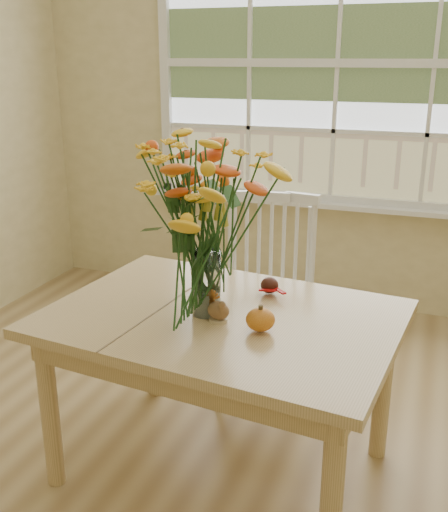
% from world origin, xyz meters
% --- Properties ---
extents(wall_back, '(4.00, 0.02, 2.70)m').
position_xyz_m(wall_back, '(0.00, 2.25, 1.35)').
color(wall_back, '#CBBC82').
rests_on(wall_back, floor).
extents(window, '(2.42, 0.12, 1.74)m').
position_xyz_m(window, '(0.00, 2.21, 1.53)').
color(window, silver).
rests_on(window, wall_back).
extents(dining_table, '(1.36, 1.04, 0.68)m').
position_xyz_m(dining_table, '(-0.06, 0.38, 0.59)').
color(dining_table, tan).
rests_on(dining_table, floor).
extents(windsor_chair, '(0.50, 0.49, 0.96)m').
position_xyz_m(windsor_chair, '(-0.08, 1.06, 0.54)').
color(windsor_chair, white).
rests_on(windsor_chair, floor).
extents(flower_vase, '(0.50, 0.50, 0.60)m').
position_xyz_m(flower_vase, '(-0.12, 0.36, 1.04)').
color(flower_vase, white).
rests_on(flower_vase, dining_table).
extents(pumpkin, '(0.10, 0.10, 0.08)m').
position_xyz_m(pumpkin, '(0.11, 0.28, 0.72)').
color(pumpkin, '#BF5716').
rests_on(pumpkin, dining_table).
extents(turkey_figurine, '(0.09, 0.07, 0.10)m').
position_xyz_m(turkey_figurine, '(-0.05, 0.31, 0.72)').
color(turkey_figurine, '#CCB78C').
rests_on(turkey_figurine, dining_table).
extents(dark_gourd, '(0.13, 0.10, 0.07)m').
position_xyz_m(dark_gourd, '(0.05, 0.63, 0.71)').
color(dark_gourd, '#38160F').
rests_on(dark_gourd, dining_table).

